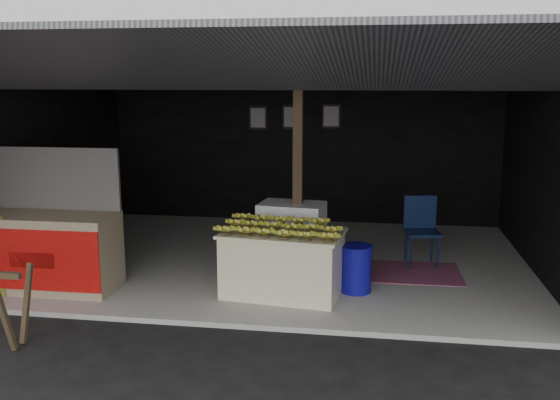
% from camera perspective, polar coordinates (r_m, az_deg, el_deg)
% --- Properties ---
extents(ground, '(80.00, 80.00, 0.00)m').
position_cam_1_polar(ground, '(6.72, -3.13, -11.78)').
color(ground, black).
rests_on(ground, ground).
extents(concrete_slab, '(7.00, 5.00, 0.06)m').
position_cam_1_polar(concrete_slab, '(9.03, 0.18, -5.49)').
color(concrete_slab, gray).
rests_on(concrete_slab, ground).
extents(shophouse, '(7.40, 7.29, 3.02)m').
position_cam_1_polar(shophouse, '(8.98, 0.51, 7.85)').
color(shophouse, black).
rests_on(shophouse, ground).
extents(banana_table, '(1.50, 1.03, 0.77)m').
position_cam_1_polar(banana_table, '(7.44, 0.25, -5.78)').
color(banana_table, silver).
rests_on(banana_table, concrete_slab).
extents(banana_pile, '(1.38, 0.93, 0.15)m').
position_cam_1_polar(banana_pile, '(7.32, 0.25, -2.33)').
color(banana_pile, gold).
rests_on(banana_pile, banana_table).
extents(white_crate, '(0.90, 0.66, 0.93)m').
position_cam_1_polar(white_crate, '(8.30, 1.08, -3.44)').
color(white_crate, white).
rests_on(white_crate, concrete_slab).
extents(neighbor_stall, '(1.66, 0.76, 1.71)m').
position_cam_1_polar(neighbor_stall, '(8.14, -20.42, -4.11)').
color(neighbor_stall, '#998466').
rests_on(neighbor_stall, concrete_slab).
extents(water_barrel, '(0.37, 0.37, 0.55)m').
position_cam_1_polar(water_barrel, '(7.63, 6.95, -6.35)').
color(water_barrel, '#0F0C87').
rests_on(water_barrel, concrete_slab).
extents(plastic_chair, '(0.51, 0.51, 0.95)m').
position_cam_1_polar(plastic_chair, '(8.83, 12.78, -2.20)').
color(plastic_chair, '#0A1637').
rests_on(plastic_chair, concrete_slab).
extents(magenta_rug, '(1.52, 1.03, 0.01)m').
position_cam_1_polar(magenta_rug, '(8.53, 11.17, -6.48)').
color(magenta_rug, maroon).
rests_on(magenta_rug, concrete_slab).
extents(picture_frames, '(1.62, 0.04, 0.46)m').
position_cam_1_polar(picture_frames, '(11.07, 1.24, 7.60)').
color(picture_frames, black).
rests_on(picture_frames, shophouse).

